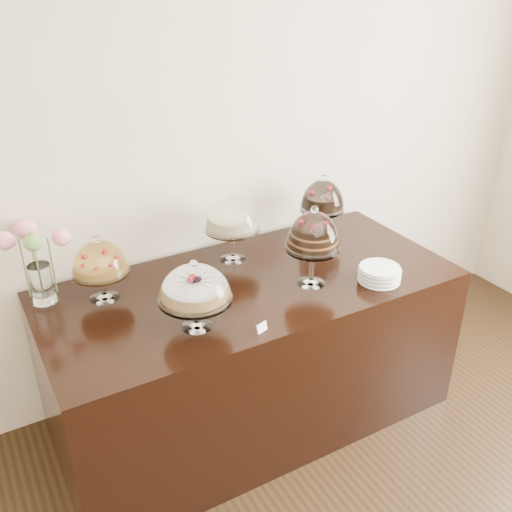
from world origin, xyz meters
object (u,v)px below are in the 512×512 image
cake_stand_sugar_sponge (195,286)px  cake_stand_cheesecake (232,217)px  cake_stand_dark_choco (323,198)px  flower_vase (35,257)px  plate_stack (379,274)px  display_counter (252,351)px  cake_stand_choco_layer (313,234)px  cake_stand_fruit_tart (99,261)px

cake_stand_sugar_sponge → cake_stand_cheesecake: (0.46, 0.52, 0.04)m
cake_stand_dark_choco → flower_vase: (-1.64, 0.08, -0.01)m
cake_stand_sugar_sponge → plate_stack: bearing=-5.1°
display_counter → cake_stand_cheesecake: (0.04, 0.29, 0.71)m
cake_stand_dark_choco → plate_stack: cake_stand_dark_choco is taller
cake_stand_choco_layer → cake_stand_fruit_tart: 1.07m
display_counter → plate_stack: bearing=-28.2°
display_counter → cake_stand_cheesecake: 0.76m
cake_stand_cheesecake → plate_stack: cake_stand_cheesecake is taller
display_counter → cake_stand_choco_layer: 0.80m
cake_stand_fruit_tart → flower_vase: size_ratio=0.86×
cake_stand_dark_choco → cake_stand_fruit_tart: (-1.37, -0.06, -0.04)m
display_counter → cake_stand_dark_choco: cake_stand_dark_choco is taller
flower_vase → plate_stack: flower_vase is taller
cake_stand_choco_layer → display_counter: bearing=149.6°
cake_stand_sugar_sponge → flower_vase: bearing=134.0°
cake_stand_fruit_tart → display_counter: bearing=-17.8°
cake_stand_choco_layer → cake_stand_fruit_tart: bearing=158.5°
plate_stack → cake_stand_cheesecake: bearing=132.5°
cake_stand_sugar_sponge → cake_stand_fruit_tart: cake_stand_fruit_tart is taller
cake_stand_sugar_sponge → cake_stand_cheesecake: 0.69m
cake_stand_cheesecake → cake_stand_fruit_tart: bearing=-175.8°
plate_stack → flower_vase: bearing=156.6°
cake_stand_sugar_sponge → plate_stack: size_ratio=1.59×
cake_stand_sugar_sponge → plate_stack: 1.03m
cake_stand_fruit_tart → flower_vase: flower_vase is taller
cake_stand_cheesecake → flower_vase: bearing=175.6°
cake_stand_dark_choco → cake_stand_fruit_tart: size_ratio=1.15×
display_counter → plate_stack: size_ratio=10.13×
display_counter → cake_stand_dark_choco: size_ratio=5.51×
cake_stand_dark_choco → plate_stack: (-0.05, -0.61, -0.21)m
cake_stand_fruit_tart → flower_vase: bearing=153.7°
display_counter → flower_vase: bearing=159.8°
display_counter → plate_stack: 0.84m
display_counter → cake_stand_fruit_tart: bearing=162.2°
cake_stand_sugar_sponge → flower_vase: size_ratio=0.86×
cake_stand_cheesecake → cake_stand_dark_choco: (0.61, 0.00, -0.01)m
cake_stand_fruit_tart → plate_stack: cake_stand_fruit_tart is taller
cake_stand_sugar_sponge → cake_stand_cheesecake: bearing=48.5°
flower_vase → cake_stand_sugar_sponge: bearing=-46.0°
cake_stand_dark_choco → cake_stand_fruit_tart: cake_stand_dark_choco is taller
cake_stand_cheesecake → cake_stand_sugar_sponge: bearing=-131.5°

